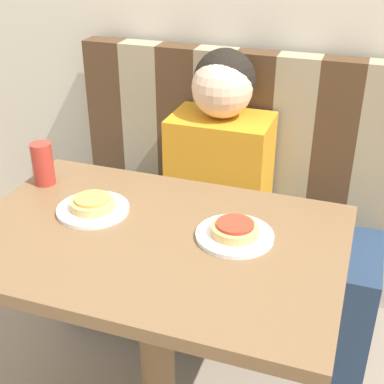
# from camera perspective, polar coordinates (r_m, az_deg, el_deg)

# --- Properties ---
(booth_seat) EXTENTS (1.19, 0.45, 0.45)m
(booth_seat) POSITION_cam_1_polar(r_m,az_deg,el_deg) (2.15, 2.72, -8.25)
(booth_seat) COLOR navy
(booth_seat) RESTS_ON ground_plane
(booth_backrest) EXTENTS (1.19, 0.09, 0.60)m
(booth_backrest) POSITION_cam_1_polar(r_m,az_deg,el_deg) (2.04, 4.52, 6.61)
(booth_backrest) COLOR #4C331E
(booth_backrest) RESTS_ON booth_seat
(dining_table) EXTENTS (0.97, 0.65, 0.76)m
(dining_table) POSITION_cam_1_polar(r_m,az_deg,el_deg) (1.43, -4.08, -8.35)
(dining_table) COLOR brown
(dining_table) RESTS_ON ground_plane
(person) EXTENTS (0.35, 0.25, 0.64)m
(person) POSITION_cam_1_polar(r_m,az_deg,el_deg) (1.88, 3.13, 5.27)
(person) COLOR orange
(person) RESTS_ON booth_seat
(plate_left) EXTENTS (0.20, 0.20, 0.01)m
(plate_left) POSITION_cam_1_polar(r_m,az_deg,el_deg) (1.49, -10.51, -1.83)
(plate_left) COLOR white
(plate_left) RESTS_ON dining_table
(plate_right) EXTENTS (0.20, 0.20, 0.01)m
(plate_right) POSITION_cam_1_polar(r_m,az_deg,el_deg) (1.35, 4.57, -4.65)
(plate_right) COLOR white
(plate_right) RESTS_ON dining_table
(pizza_left) EXTENTS (0.12, 0.12, 0.03)m
(pizza_left) POSITION_cam_1_polar(r_m,az_deg,el_deg) (1.48, -10.58, -1.15)
(pizza_left) COLOR tan
(pizza_left) RESTS_ON plate_left
(pizza_right) EXTENTS (0.12, 0.12, 0.03)m
(pizza_right) POSITION_cam_1_polar(r_m,az_deg,el_deg) (1.34, 4.60, -3.92)
(pizza_right) COLOR tan
(pizza_right) RESTS_ON plate_right
(drinking_cup) EXTENTS (0.06, 0.06, 0.13)m
(drinking_cup) POSITION_cam_1_polar(r_m,az_deg,el_deg) (1.65, -15.63, 2.93)
(drinking_cup) COLOR #B23328
(drinking_cup) RESTS_ON dining_table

